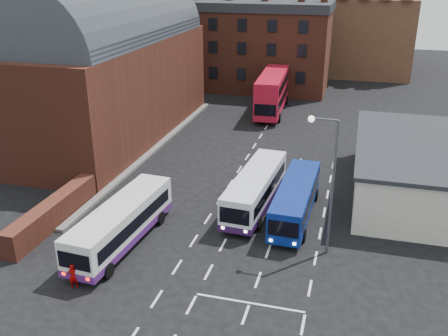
% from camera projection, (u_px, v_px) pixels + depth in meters
% --- Properties ---
extents(ground, '(180.00, 180.00, 0.00)m').
position_uv_depth(ground, '(181.00, 260.00, 30.87)').
color(ground, black).
extents(railway_station, '(12.00, 28.00, 16.00)m').
position_uv_depth(railway_station, '(105.00, 63.00, 50.47)').
color(railway_station, '#602B1E').
rests_on(railway_station, ground).
extents(forecourt_wall, '(1.20, 10.00, 1.80)m').
position_uv_depth(forecourt_wall, '(53.00, 213.00, 34.80)').
color(forecourt_wall, '#602B1E').
rests_on(forecourt_wall, ground).
extents(cream_building, '(10.40, 16.40, 4.25)m').
position_uv_depth(cream_building, '(423.00, 169.00, 38.88)').
color(cream_building, beige).
rests_on(cream_building, ground).
extents(brick_terrace, '(22.00, 10.00, 11.00)m').
position_uv_depth(brick_terrace, '(250.00, 50.00, 71.26)').
color(brick_terrace, brown).
rests_on(brick_terrace, ground).
extents(castle_keep, '(22.00, 22.00, 12.00)m').
position_uv_depth(castle_keep, '(343.00, 32.00, 85.98)').
color(castle_keep, brown).
rests_on(castle_keep, ground).
extents(bus_white_outbound, '(3.12, 10.35, 2.79)m').
position_uv_depth(bus_white_outbound, '(121.00, 221.00, 32.06)').
color(bus_white_outbound, silver).
rests_on(bus_white_outbound, ground).
extents(bus_white_inbound, '(3.08, 10.34, 2.78)m').
position_uv_depth(bus_white_inbound, '(255.00, 187.00, 36.97)').
color(bus_white_inbound, white).
rests_on(bus_white_inbound, ground).
extents(bus_blue, '(2.65, 9.74, 2.64)m').
position_uv_depth(bus_blue, '(296.00, 198.00, 35.42)').
color(bus_blue, navy).
rests_on(bus_blue, ground).
extents(bus_red_double, '(3.50, 12.14, 4.81)m').
position_uv_depth(bus_red_double, '(272.00, 92.00, 60.28)').
color(bus_red_double, red).
rests_on(bus_red_double, ground).
extents(street_lamp, '(1.82, 0.39, 8.90)m').
position_uv_depth(street_lamp, '(328.00, 174.00, 29.71)').
color(street_lamp, '#57585B').
rests_on(street_lamp, ground).
extents(pedestrian_red, '(0.66, 0.56, 1.55)m').
position_uv_depth(pedestrian_red, '(73.00, 276.00, 27.97)').
color(pedestrian_red, '#950403').
rests_on(pedestrian_red, ground).
extents(pedestrian_beige, '(0.84, 0.77, 1.39)m').
position_uv_depth(pedestrian_beige, '(78.00, 250.00, 30.68)').
color(pedestrian_beige, '#C6B399').
rests_on(pedestrian_beige, ground).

